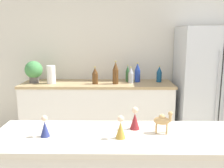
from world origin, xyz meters
TOP-DOWN VIEW (x-y plane):
  - wall_back at (0.00, 2.73)m, footprint 8.00×0.06m
  - back_counter at (-0.39, 2.40)m, footprint 2.16×0.63m
  - refrigerator at (1.21, 2.34)m, footprint 0.92×0.72m
  - potted_plant at (-1.30, 2.39)m, footprint 0.25×0.25m
  - paper_towel_roll at (-1.04, 2.34)m, footprint 0.12×0.12m
  - back_bottle_0 at (0.19, 2.48)m, footprint 0.08×0.08m
  - back_bottle_1 at (0.05, 2.50)m, footprint 0.06×0.06m
  - back_bottle_2 at (-0.42, 2.31)m, footprint 0.08×0.08m
  - back_bottle_3 at (-0.13, 2.32)m, footprint 0.08×0.08m
  - back_bottle_4 at (0.51, 2.47)m, footprint 0.08×0.08m
  - back_bottle_5 at (0.09, 2.39)m, footprint 0.07×0.07m
  - camel_figurine at (0.17, 0.41)m, footprint 0.12×0.07m
  - wise_man_figurine_blue at (-0.58, 0.35)m, footprint 0.06×0.06m
  - wise_man_figurine_crimson at (0.00, 0.48)m, footprint 0.07×0.07m
  - wise_man_figurine_purple at (-0.10, 0.33)m, footprint 0.06×0.06m

SIDE VIEW (x-z plane):
  - back_counter at x=-0.39m, z-range 0.00..0.94m
  - refrigerator at x=1.21m, z-range 0.00..1.72m
  - wise_man_figurine_blue at x=-0.58m, z-range 0.96..1.10m
  - wise_man_figurine_purple at x=-0.10m, z-range 0.96..1.11m
  - wise_man_figurine_crimson at x=0.00m, z-range 0.96..1.12m
  - back_bottle_5 at x=0.09m, z-range 0.93..1.16m
  - back_bottle_4 at x=0.51m, z-range 0.93..1.17m
  - back_bottle_2 at x=-0.42m, z-range 0.93..1.17m
  - back_bottle_1 at x=0.05m, z-range 0.93..1.18m
  - camel_figurine at x=0.17m, z-range 0.98..1.13m
  - paper_towel_roll at x=-1.04m, z-range 0.94..1.19m
  - back_bottle_0 at x=0.19m, z-range 0.93..1.21m
  - back_bottle_3 at x=-0.13m, z-range 0.93..1.25m
  - potted_plant at x=-1.30m, z-range 0.96..1.27m
  - wall_back at x=0.00m, z-range 0.00..2.55m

